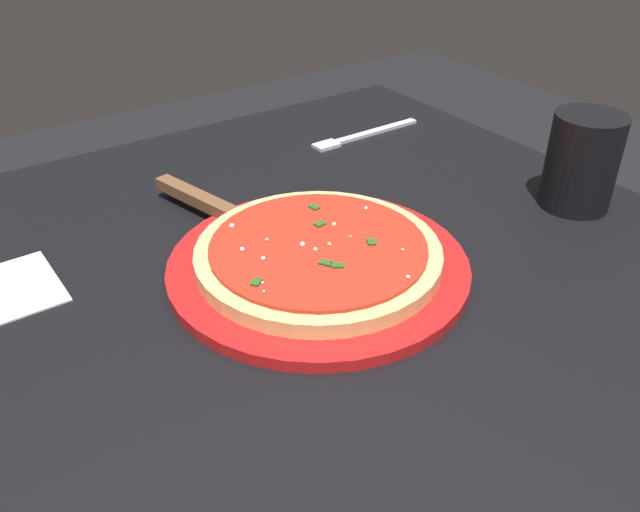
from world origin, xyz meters
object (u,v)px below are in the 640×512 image
serving_plate (320,267)px  cup_tall_drink (582,161)px  pizza_server (219,210)px  fork (361,136)px  pizza (320,254)px

serving_plate → cup_tall_drink: cup_tall_drink is taller
serving_plate → pizza_server: size_ratio=1.37×
pizza_server → fork: 0.31m
serving_plate → pizza_server: 0.15m
serving_plate → pizza_server: (-0.04, 0.15, 0.01)m
serving_plate → fork: (0.25, 0.26, -0.00)m
serving_plate → pizza: (-0.00, 0.00, 0.02)m
fork → cup_tall_drink: bearing=-75.2°
serving_plate → pizza: pizza is taller
cup_tall_drink → fork: bearing=104.8°
pizza_server → fork: pizza_server is taller
pizza → pizza_server: (-0.04, 0.15, -0.00)m
pizza_server → fork: (0.29, 0.11, -0.01)m
pizza_server → cup_tall_drink: bearing=-28.5°
serving_plate → pizza: 0.02m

